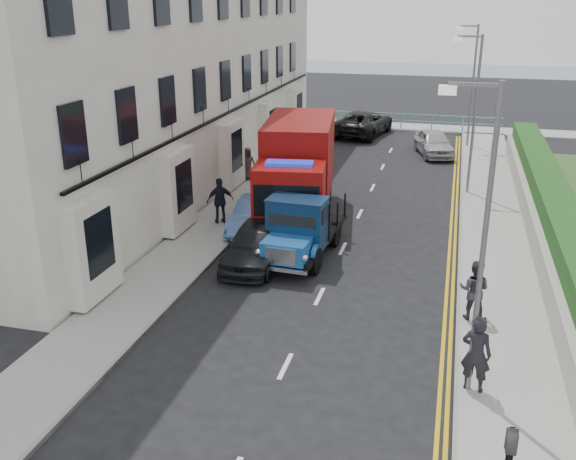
% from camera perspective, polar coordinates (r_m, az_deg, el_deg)
% --- Properties ---
extents(ground, '(120.00, 120.00, 0.00)m').
position_cam_1_polar(ground, '(17.69, 1.45, -8.68)').
color(ground, black).
rests_on(ground, ground).
extents(pavement_west, '(2.40, 38.00, 0.12)m').
position_cam_1_polar(pavement_west, '(26.98, -4.91, 1.79)').
color(pavement_west, gray).
rests_on(pavement_west, ground).
extents(pavement_east, '(2.60, 38.00, 0.12)m').
position_cam_1_polar(pavement_east, '(25.60, 17.85, -0.17)').
color(pavement_east, gray).
rests_on(pavement_east, ground).
extents(promenade, '(30.00, 2.50, 0.12)m').
position_cam_1_polar(promenade, '(45.04, 10.08, 9.01)').
color(promenade, gray).
rests_on(promenade, ground).
extents(sea_plane, '(120.00, 120.00, 0.00)m').
position_cam_1_polar(sea_plane, '(75.66, 12.26, 13.24)').
color(sea_plane, slate).
rests_on(sea_plane, ground).
extents(terrace_west, '(6.31, 30.20, 14.25)m').
position_cam_1_polar(terrace_west, '(30.97, -10.57, 17.31)').
color(terrace_west, silver).
rests_on(terrace_west, ground).
extents(garden_east, '(1.45, 28.00, 1.75)m').
position_cam_1_polar(garden_east, '(25.55, 22.31, 1.22)').
color(garden_east, '#B2AD9E').
rests_on(garden_east, ground).
extents(seafront_railing, '(13.00, 0.08, 1.11)m').
position_cam_1_polar(seafront_railing, '(44.16, 10.03, 9.48)').
color(seafront_railing, '#59B2A5').
rests_on(seafront_railing, ground).
extents(lamp_near, '(1.23, 0.18, 7.00)m').
position_cam_1_polar(lamp_near, '(13.87, 16.66, 0.22)').
color(lamp_near, slate).
rests_on(lamp_near, ground).
extents(lamp_mid, '(1.23, 0.18, 7.00)m').
position_cam_1_polar(lamp_mid, '(29.45, 16.10, 10.54)').
color(lamp_mid, slate).
rests_on(lamp_mid, ground).
extents(lamp_far, '(1.23, 0.18, 7.00)m').
position_cam_1_polar(lamp_far, '(39.36, 15.97, 12.80)').
color(lamp_far, slate).
rests_on(lamp_far, ground).
extents(bedford_lorry, '(2.18, 4.89, 2.26)m').
position_cam_1_polar(bedford_lorry, '(21.47, 0.94, -0.26)').
color(bedford_lorry, black).
rests_on(bedford_lorry, ground).
extents(red_lorry, '(3.56, 7.71, 3.89)m').
position_cam_1_polar(red_lorry, '(25.51, 0.86, 5.49)').
color(red_lorry, black).
rests_on(red_lorry, ground).
extents(parked_car_front, '(1.83, 4.26, 1.43)m').
position_cam_1_polar(parked_car_front, '(21.47, -2.86, -1.20)').
color(parked_car_front, black).
rests_on(parked_car_front, ground).
extents(parked_car_mid, '(1.37, 3.79, 1.24)m').
position_cam_1_polar(parked_car_mid, '(24.55, -2.94, 1.34)').
color(parked_car_mid, '#5B81C3').
rests_on(parked_car_mid, ground).
extents(parked_car_rear, '(1.99, 4.36, 1.24)m').
position_cam_1_polar(parked_car_rear, '(29.30, 0.19, 4.49)').
color(parked_car_rear, '#AFB1B4').
rests_on(parked_car_rear, ground).
extents(seafront_car_left, '(3.62, 6.11, 1.59)m').
position_cam_1_polar(seafront_car_left, '(42.11, 6.71, 9.44)').
color(seafront_car_left, black).
rests_on(seafront_car_left, ground).
extents(seafront_car_right, '(2.74, 4.46, 1.42)m').
position_cam_1_polar(seafront_car_right, '(37.35, 12.85, 7.57)').
color(seafront_car_right, '#B2B1B6').
rests_on(seafront_car_right, ground).
extents(pedestrian_east_near, '(0.75, 0.58, 1.83)m').
position_cam_1_polar(pedestrian_east_near, '(15.10, 16.39, -10.50)').
color(pedestrian_east_near, black).
rests_on(pedestrian_east_near, pavement_east).
extents(pedestrian_east_far, '(0.94, 0.79, 1.72)m').
position_cam_1_polar(pedestrian_east_far, '(18.25, 16.22, -5.14)').
color(pedestrian_east_far, '#36303B').
rests_on(pedestrian_east_far, pavement_east).
extents(pedestrian_west_near, '(1.13, 0.93, 1.80)m').
position_cam_1_polar(pedestrian_west_near, '(25.07, -6.04, 2.61)').
color(pedestrian_west_near, black).
rests_on(pedestrian_west_near, pavement_west).
extents(pedestrian_west_far, '(0.82, 0.59, 1.56)m').
position_cam_1_polar(pedestrian_west_far, '(31.08, -3.60, 5.91)').
color(pedestrian_west_far, '#3A2D2A').
rests_on(pedestrian_west_far, pavement_west).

